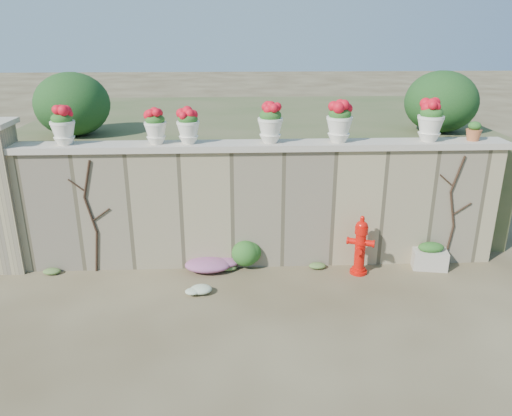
{
  "coord_description": "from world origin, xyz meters",
  "views": [
    {
      "loc": [
        -0.38,
        -5.98,
        3.84
      ],
      "look_at": [
        -0.04,
        1.4,
        1.14
      ],
      "focal_mm": 35.0,
      "sensor_mm": 36.0,
      "label": 1
    }
  ],
  "objects_px": {
    "fire_hydrant": "(360,245)",
    "urn_pot_0": "(63,126)",
    "planter_box": "(430,256)",
    "terracotta_pot": "(474,132)"
  },
  "relations": [
    {
      "from": "planter_box",
      "to": "terracotta_pot",
      "type": "distance_m",
      "value": 2.14
    },
    {
      "from": "urn_pot_0",
      "to": "terracotta_pot",
      "type": "bearing_deg",
      "value": -0.0
    },
    {
      "from": "fire_hydrant",
      "to": "urn_pot_0",
      "type": "bearing_deg",
      "value": -164.35
    },
    {
      "from": "planter_box",
      "to": "terracotta_pot",
      "type": "relative_size",
      "value": 2.03
    },
    {
      "from": "urn_pot_0",
      "to": "terracotta_pot",
      "type": "xyz_separation_m",
      "value": [
        6.5,
        -0.0,
        -0.16
      ]
    },
    {
      "from": "planter_box",
      "to": "terracotta_pot",
      "type": "height_order",
      "value": "terracotta_pot"
    },
    {
      "from": "planter_box",
      "to": "urn_pot_0",
      "type": "bearing_deg",
      "value": -173.4
    },
    {
      "from": "terracotta_pot",
      "to": "urn_pot_0",
      "type": "bearing_deg",
      "value": 180.0
    },
    {
      "from": "planter_box",
      "to": "urn_pot_0",
      "type": "distance_m",
      "value": 6.29
    },
    {
      "from": "fire_hydrant",
      "to": "terracotta_pot",
      "type": "height_order",
      "value": "terracotta_pot"
    }
  ]
}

